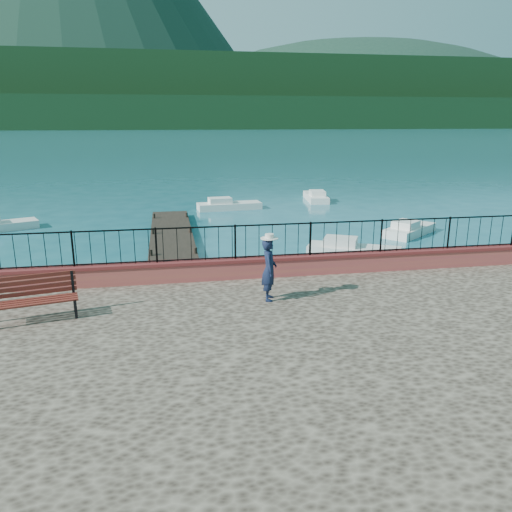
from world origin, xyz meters
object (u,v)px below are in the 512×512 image
object	(u,v)px
boat_0	(70,282)
boat_4	(229,203)
person	(269,270)
park_bench	(36,307)
boat_2	(410,227)
boat_5	(316,195)
boat_1	(354,247)

from	to	relation	value
boat_0	boat_4	bearing A→B (deg)	32.04
person	park_bench	bearing A→B (deg)	104.80
boat_2	boat_5	xyz separation A→B (m)	(-1.45, 11.45, 0.00)
boat_0	boat_1	world-z (taller)	same
boat_1	boat_4	bearing A→B (deg)	134.31
park_bench	boat_1	world-z (taller)	park_bench
boat_1	boat_4	world-z (taller)	same
boat_2	park_bench	bearing A→B (deg)	178.85
boat_0	boat_1	bearing A→B (deg)	-18.16
boat_0	boat_2	xyz separation A→B (m)	(15.31, 6.16, 0.00)
boat_0	boat_2	size ratio (longest dim) A/B	0.96
boat_2	boat_5	distance (m)	11.54
park_bench	boat_0	xyz separation A→B (m)	(-0.28, 5.30, -1.10)
park_bench	boat_4	size ratio (longest dim) A/B	0.47
boat_2	boat_5	bearing A→B (deg)	58.73
park_bench	boat_1	bearing A→B (deg)	24.74
person	boat_4	world-z (taller)	person
person	boat_0	bearing A→B (deg)	60.48
park_bench	boat_0	bearing A→B (deg)	80.96
person	boat_5	xyz separation A→B (m)	(8.11, 22.57, -1.59)
person	boat_0	size ratio (longest dim) A/B	0.48
boat_4	boat_5	xyz separation A→B (m)	(6.58, 2.58, 0.00)
boat_2	boat_4	world-z (taller)	same
boat_0	park_bench	bearing A→B (deg)	-119.09
person	boat_4	distance (m)	20.11
boat_1	boat_5	world-z (taller)	same
boat_1	boat_2	bearing A→B (deg)	66.00
park_bench	boat_2	world-z (taller)	park_bench
person	boat_1	bearing A→B (deg)	-23.19
boat_5	park_bench	bearing A→B (deg)	157.06
boat_4	boat_5	distance (m)	7.06
boat_2	boat_5	size ratio (longest dim) A/B	0.88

